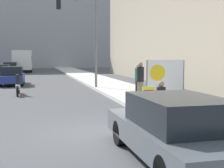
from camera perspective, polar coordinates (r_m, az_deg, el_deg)
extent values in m
plane|color=#4F4F51|center=(9.30, -1.35, -9.14)|extent=(160.00, 160.00, 0.00)
cube|color=beige|center=(24.57, -0.66, -0.09)|extent=(3.42, 90.00, 0.18)
cube|color=#99999E|center=(69.84, -14.37, 13.21)|extent=(52.00, 12.00, 24.82)
cylinder|color=#474C56|center=(11.59, 8.50, -4.39)|extent=(0.03, 0.03, 0.43)
cylinder|color=#474C56|center=(11.74, 10.17, -4.29)|extent=(0.03, 0.03, 0.43)
cylinder|color=#474C56|center=(11.93, 7.81, -4.11)|extent=(0.03, 0.03, 0.43)
cylinder|color=#474C56|center=(12.07, 9.45, -4.03)|extent=(0.03, 0.03, 0.43)
cube|color=navy|center=(11.79, 9.00, -3.13)|extent=(0.40, 0.40, 0.02)
cube|color=navy|center=(11.94, 8.65, -2.05)|extent=(0.40, 0.02, 0.38)
cylinder|color=black|center=(11.64, 9.31, -2.74)|extent=(0.18, 0.42, 0.18)
cylinder|color=black|center=(11.49, 9.71, -4.48)|extent=(0.16, 0.16, 0.43)
cube|color=black|center=(11.47, 9.82, -5.34)|extent=(0.20, 0.28, 0.10)
cylinder|color=black|center=(11.79, 8.96, -1.81)|extent=(0.34, 0.34, 0.52)
sphere|color=#936B4C|center=(11.75, 8.98, -0.01)|extent=(0.22, 0.22, 0.22)
cylinder|color=black|center=(11.58, 7.63, -1.51)|extent=(0.45, 0.09, 0.09)
cube|color=yellow|center=(11.50, 6.69, -1.29)|extent=(0.50, 0.02, 0.34)
cube|color=#AD1414|center=(11.49, 6.71, -1.30)|extent=(0.38, 0.01, 0.08)
cylinder|color=#756651|center=(15.09, 5.19, -1.27)|extent=(0.28, 0.28, 0.90)
cylinder|color=black|center=(15.02, 5.22, 1.79)|extent=(0.34, 0.34, 0.71)
sphere|color=tan|center=(15.00, 5.23, 3.59)|extent=(0.24, 0.24, 0.24)
cylinder|color=black|center=(16.48, 4.76, -0.84)|extent=(0.28, 0.28, 0.84)
cylinder|color=#236642|center=(16.42, 4.78, 1.76)|extent=(0.34, 0.34, 0.66)
sphere|color=tan|center=(16.40, 4.79, 3.30)|extent=(0.22, 0.22, 0.22)
cylinder|color=slate|center=(15.60, 6.39, 0.84)|extent=(0.06, 0.06, 1.94)
cylinder|color=slate|center=(16.41, 12.95, 0.95)|extent=(0.06, 0.06, 1.94)
cube|color=white|center=(15.98, 9.76, 1.08)|extent=(2.00, 0.02, 1.84)
cylinder|color=yellow|center=(15.77, 8.34, 2.05)|extent=(0.81, 0.01, 0.81)
cylinder|color=slate|center=(21.54, -2.97, 7.92)|extent=(0.16, 0.16, 6.38)
cube|color=black|center=(21.58, -9.76, 14.45)|extent=(0.31, 0.31, 0.84)
sphere|color=green|center=(21.54, -9.75, 13.71)|extent=(0.18, 0.18, 0.18)
cube|color=#565B60|center=(7.03, 11.19, -9.38)|extent=(1.85, 4.66, 0.53)
cube|color=black|center=(6.74, 11.95, -4.94)|extent=(1.59, 2.42, 0.63)
cylinder|color=black|center=(8.12, 1.45, -8.91)|extent=(0.22, 0.64, 0.64)
cylinder|color=black|center=(8.69, 11.97, -8.09)|extent=(0.22, 0.64, 0.64)
cube|color=navy|center=(26.36, -17.77, 1.04)|extent=(1.83, 4.75, 0.56)
cube|color=black|center=(26.14, -17.83, 2.34)|extent=(1.57, 2.47, 0.66)
cylinder|color=black|center=(27.90, -19.21, 0.72)|extent=(0.22, 0.64, 0.64)
cylinder|color=black|center=(27.80, -15.91, 0.79)|extent=(0.22, 0.64, 0.64)
cylinder|color=black|center=(24.98, -19.80, 0.23)|extent=(0.22, 0.64, 0.64)
cylinder|color=black|center=(24.87, -16.12, 0.31)|extent=(0.22, 0.64, 0.64)
cube|color=#565B60|center=(34.09, -19.63, 1.82)|extent=(1.84, 4.27, 0.54)
cube|color=black|center=(33.90, -19.68, 2.80)|extent=(1.58, 2.22, 0.64)
cylinder|color=black|center=(35.36, -18.11, 1.60)|extent=(0.22, 0.64, 0.64)
cylinder|color=black|center=(32.72, -18.43, 1.34)|extent=(0.22, 0.64, 0.64)
cube|color=white|center=(43.92, -18.05, 2.54)|extent=(1.86, 4.33, 0.59)
cube|color=black|center=(43.72, -18.09, 3.37)|extent=(1.60, 2.25, 0.68)
cylinder|color=black|center=(45.33, -18.96, 2.28)|extent=(0.22, 0.64, 0.64)
cylinder|color=black|center=(45.22, -16.89, 2.33)|extent=(0.22, 0.64, 0.64)
cylinder|color=black|center=(42.65, -19.26, 2.11)|extent=(0.22, 0.64, 0.64)
cylinder|color=black|center=(42.54, -17.06, 2.16)|extent=(0.22, 0.64, 0.64)
cube|color=silver|center=(49.83, -15.96, 4.28)|extent=(2.59, 11.21, 2.72)
cube|color=black|center=(49.82, -15.96, 4.46)|extent=(2.61, 10.65, 0.89)
cylinder|color=black|center=(53.37, -17.04, 2.92)|extent=(0.30, 1.04, 1.04)
cylinder|color=black|center=(53.30, -14.57, 2.97)|extent=(0.30, 1.04, 1.04)
cylinder|color=black|center=(46.44, -17.46, 2.62)|extent=(0.30, 1.04, 1.04)
cylinder|color=black|center=(46.36, -14.63, 2.69)|extent=(0.30, 1.04, 1.04)
cube|color=white|center=(19.31, -16.81, -0.53)|extent=(0.24, 0.94, 0.32)
cylinder|color=black|center=(19.23, -16.84, 0.52)|extent=(0.28, 0.28, 0.57)
sphere|color=black|center=(19.21, -16.86, 1.42)|extent=(0.24, 0.24, 0.24)
cylinder|color=black|center=(20.11, -16.69, -0.83)|extent=(0.10, 0.60, 0.60)
cylinder|color=black|center=(18.55, -16.90, -1.31)|extent=(0.10, 0.60, 0.60)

